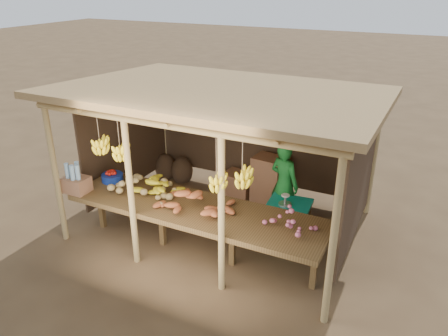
% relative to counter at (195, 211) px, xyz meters
% --- Properties ---
extents(ground, '(60.00, 60.00, 0.00)m').
position_rel_counter_xyz_m(ground, '(-0.00, 0.95, -0.74)').
color(ground, brown).
rests_on(ground, ground).
extents(stall_structure, '(4.70, 3.50, 2.43)m').
position_rel_counter_xyz_m(stall_structure, '(-0.02, 0.90, 1.18)').
color(stall_structure, tan).
rests_on(stall_structure, ground).
extents(counter, '(3.90, 1.05, 0.80)m').
position_rel_counter_xyz_m(counter, '(0.00, 0.00, 0.00)').
color(counter, brown).
rests_on(counter, ground).
extents(potato_heap, '(1.14, 0.82, 0.37)m').
position_rel_counter_xyz_m(potato_heap, '(-0.96, 0.09, 0.25)').
color(potato_heap, '#A48B55').
rests_on(potato_heap, counter).
extents(sweet_potato_heap, '(1.06, 0.70, 0.36)m').
position_rel_counter_xyz_m(sweet_potato_heap, '(0.02, -0.01, 0.24)').
color(sweet_potato_heap, '#AA552B').
rests_on(sweet_potato_heap, counter).
extents(onion_heap, '(0.69, 0.42, 0.35)m').
position_rel_counter_xyz_m(onion_heap, '(1.40, -0.03, 0.24)').
color(onion_heap, '#CC637E').
rests_on(onion_heap, counter).
extents(banana_pile, '(0.79, 0.62, 0.35)m').
position_rel_counter_xyz_m(banana_pile, '(-0.72, 0.18, 0.24)').
color(banana_pile, yellow).
rests_on(banana_pile, counter).
extents(tomato_basin, '(0.35, 0.35, 0.18)m').
position_rel_counter_xyz_m(tomato_basin, '(-1.66, 0.19, 0.14)').
color(tomato_basin, navy).
rests_on(tomato_basin, counter).
extents(bottle_box, '(0.39, 0.31, 0.48)m').
position_rel_counter_xyz_m(bottle_box, '(-1.90, -0.36, 0.24)').
color(bottle_box, '#8D5D3F').
rests_on(bottle_box, counter).
extents(vendor, '(0.63, 0.52, 1.48)m').
position_rel_counter_xyz_m(vendor, '(0.87, 1.42, 0.00)').
color(vendor, '#186C26').
rests_on(vendor, ground).
extents(tarp_crate, '(0.70, 0.62, 0.79)m').
position_rel_counter_xyz_m(tarp_crate, '(1.08, 1.08, -0.41)').
color(tarp_crate, brown).
rests_on(tarp_crate, ground).
extents(carton_stack, '(1.20, 0.50, 0.88)m').
position_rel_counter_xyz_m(carton_stack, '(0.17, 2.05, -0.35)').
color(carton_stack, '#8D5D3F').
rests_on(carton_stack, ground).
extents(burlap_sacks, '(0.85, 0.44, 0.60)m').
position_rel_counter_xyz_m(burlap_sacks, '(-1.75, 2.15, -0.48)').
color(burlap_sacks, '#422F1E').
rests_on(burlap_sacks, ground).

